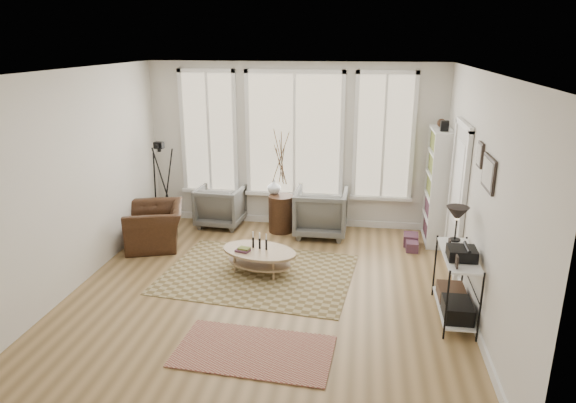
% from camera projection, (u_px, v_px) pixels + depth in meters
% --- Properties ---
extents(room, '(5.50, 5.54, 2.90)m').
position_uv_depth(room, '(267.00, 190.00, 6.52)').
color(room, '#9E7C4C').
rests_on(room, ground).
extents(bay_window, '(4.14, 0.12, 2.24)m').
position_uv_depth(bay_window, '(294.00, 137.00, 9.00)').
color(bay_window, '#D3BD88').
rests_on(bay_window, ground).
extents(door, '(0.09, 1.06, 2.22)m').
position_uv_depth(door, '(458.00, 196.00, 7.31)').
color(door, silver).
rests_on(door, ground).
extents(bookcase, '(0.31, 0.85, 2.06)m').
position_uv_depth(bookcase, '(437.00, 186.00, 8.40)').
color(bookcase, white).
rests_on(bookcase, ground).
extents(low_shelf, '(0.38, 1.08, 1.30)m').
position_uv_depth(low_shelf, '(456.00, 278.00, 6.16)').
color(low_shelf, white).
rests_on(low_shelf, ground).
extents(wall_art, '(0.04, 0.88, 0.44)m').
position_uv_depth(wall_art, '(486.00, 168.00, 5.75)').
color(wall_art, black).
rests_on(wall_art, ground).
extents(rug_main, '(2.85, 2.26, 0.01)m').
position_uv_depth(rug_main, '(258.00, 274.00, 7.44)').
color(rug_main, brown).
rests_on(rug_main, ground).
extents(rug_runner, '(1.75, 1.05, 0.01)m').
position_uv_depth(rug_runner, '(254.00, 351.00, 5.59)').
color(rug_runner, maroon).
rests_on(rug_runner, ground).
extents(coffee_table, '(1.27, 0.98, 0.51)m').
position_uv_depth(coffee_table, '(259.00, 255.00, 7.42)').
color(coffee_table, '#A3855D').
rests_on(coffee_table, ground).
extents(armchair_left, '(0.85, 0.87, 0.74)m').
position_uv_depth(armchair_left, '(221.00, 206.00, 9.31)').
color(armchair_left, slate).
rests_on(armchair_left, ground).
extents(armchair_right, '(0.88, 0.90, 0.82)m').
position_uv_depth(armchair_right, '(321.00, 212.00, 8.84)').
color(armchair_right, slate).
rests_on(armchair_right, ground).
extents(side_table, '(0.44, 0.44, 1.83)m').
position_uv_depth(side_table, '(281.00, 183.00, 8.84)').
color(side_table, '#392012').
rests_on(side_table, ground).
extents(vase, '(0.30, 0.30, 0.25)m').
position_uv_depth(vase, '(274.00, 186.00, 9.02)').
color(vase, silver).
rests_on(vase, side_table).
extents(accent_chair, '(1.27, 1.19, 0.67)m').
position_uv_depth(accent_chair, '(155.00, 226.00, 8.40)').
color(accent_chair, '#392012').
rests_on(accent_chair, ground).
extents(tripod_camera, '(0.56, 0.56, 1.58)m').
position_uv_depth(tripod_camera, '(162.00, 190.00, 8.98)').
color(tripod_camera, black).
rests_on(tripod_camera, ground).
extents(book_stack_near, '(0.25, 0.31, 0.19)m').
position_uv_depth(book_stack_near, '(411.00, 240.00, 8.47)').
color(book_stack_near, maroon).
rests_on(book_stack_near, ground).
extents(book_stack_far, '(0.19, 0.24, 0.16)m').
position_uv_depth(book_stack_far, '(412.00, 246.00, 8.24)').
color(book_stack_far, maroon).
rests_on(book_stack_far, ground).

